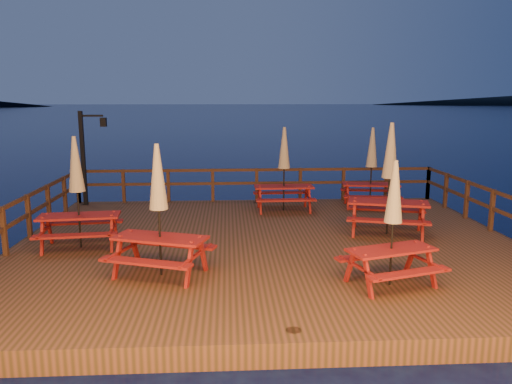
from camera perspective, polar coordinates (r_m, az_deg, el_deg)
ground at (r=12.16m, az=1.43°, el=-7.56°), size 500.00×500.00×0.00m
deck at (r=12.09m, az=1.43°, el=-6.66°), size 12.00×10.00×0.40m
deck_piles at (r=12.25m, az=1.42°, el=-8.89°), size 11.44×9.44×1.40m
railing at (r=13.57m, az=0.84°, el=-0.51°), size 11.80×9.75×1.10m
lamp_post at (r=16.73m, az=-18.69°, el=4.64°), size 0.85×0.18×3.00m
picnic_table_0 at (r=12.01m, az=-19.75°, el=0.13°), size 1.94×1.65×2.57m
picnic_table_1 at (r=15.98m, az=13.06°, el=2.88°), size 1.94×1.68×2.51m
picnic_table_2 at (r=12.87m, az=15.01°, el=1.65°), size 2.34×2.10×2.81m
picnic_table_3 at (r=15.11m, az=3.22°, el=2.78°), size 1.80×1.49×2.54m
picnic_table_4 at (r=9.39m, az=15.37°, el=-3.28°), size 1.95×1.76×2.33m
picnic_table_5 at (r=9.71m, az=-11.05°, el=-1.84°), size 2.19×2.00×2.57m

